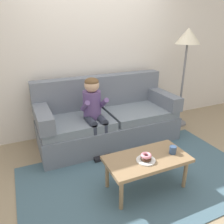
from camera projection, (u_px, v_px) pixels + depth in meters
name	position (u px, v px, depth m)	size (l,w,h in m)	color
ground	(131.00, 167.00, 2.98)	(10.00, 10.00, 0.00)	#9E896B
wall_back	(93.00, 49.00, 3.64)	(8.00, 0.10, 2.80)	silver
area_rug	(140.00, 178.00, 2.77)	(2.86, 1.68, 0.01)	#476675
couch	(107.00, 119.00, 3.58)	(2.18, 0.90, 1.01)	slate
coffee_table	(147.00, 161.00, 2.49)	(0.94, 0.49, 0.41)	#937551
person_child	(94.00, 108.00, 3.17)	(0.34, 0.58, 1.10)	#664C84
plate	(146.00, 160.00, 2.41)	(0.21, 0.21, 0.01)	white
donut	(146.00, 158.00, 2.40)	(0.12, 0.12, 0.04)	#422619
donut_second	(146.00, 155.00, 2.39)	(0.12, 0.12, 0.04)	pink
mug	(173.00, 150.00, 2.53)	(0.08, 0.08, 0.09)	#334C72
toy_controller	(153.00, 157.00, 3.16)	(0.23, 0.09, 0.05)	blue
floor_lamp	(187.00, 43.00, 3.73)	(0.41, 0.41, 1.73)	slate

